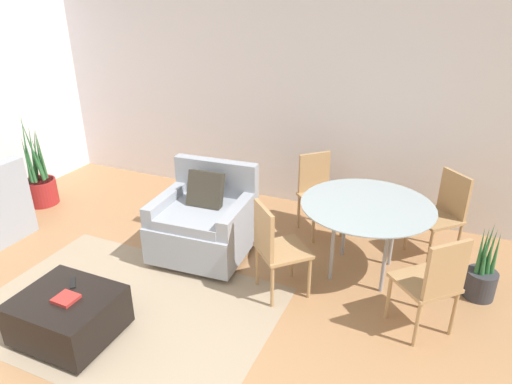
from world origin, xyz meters
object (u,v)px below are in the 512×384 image
dining_chair_far_right (444,209)px  potted_plant_small (482,277)px  armchair (204,222)px  dining_chair_near_right (434,280)px  ottoman (68,315)px  potted_plant (40,184)px  book_stack (66,299)px  tv_remote_primary (73,283)px  dining_table (367,211)px  dining_chair_near_left (274,244)px  dining_chair_far_left (318,188)px

dining_chair_far_right → potted_plant_small: bearing=-57.3°
armchair → dining_chair_near_right: bearing=-8.9°
ottoman → potted_plant: 2.78m
book_stack → potted_plant: potted_plant is taller
book_stack → tv_remote_primary: (-0.11, 0.19, -0.01)m
ottoman → book_stack: (0.04, -0.03, 0.19)m
tv_remote_primary → potted_plant: (-2.10, 1.59, -0.13)m
ottoman → dining_chair_far_right: (2.61, 2.51, 0.30)m
potted_plant → dining_chair_near_right: (4.78, -0.56, 0.25)m
dining_table → dining_chair_near_right: size_ratio=1.38×
dining_table → dining_chair_near_left: dining_chair_near_left is taller
potted_plant → dining_chair_near_right: size_ratio=1.32×
armchair → dining_chair_far_right: 2.45m
armchair → dining_table: bearing=11.3°
tv_remote_primary → dining_table: bearing=40.0°
ottoman → dining_table: (1.95, 1.85, 0.46)m
dining_chair_near_left → dining_chair_near_right: (1.33, 0.00, 0.00)m
dining_chair_near_right → dining_table: bearing=135.0°
ottoman → potted_plant: potted_plant is taller
ottoman → book_stack: bearing=-32.1°
tv_remote_primary → potted_plant: 2.63m
armchair → potted_plant_small: (2.64, 0.35, -0.16)m
dining_chair_near_right → ottoman: bearing=-155.6°
dining_chair_near_left → dining_chair_near_right: same height
armchair → potted_plant: size_ratio=0.82×
potted_plant → dining_chair_near_left: (3.45, -0.56, 0.25)m
dining_chair_near_right → potted_plant_small: (0.40, 0.70, -0.30)m
tv_remote_primary → dining_table: 2.65m
dining_table → dining_chair_far_left: bearing=135.0°
book_stack → dining_table: size_ratio=0.14×
book_stack → dining_chair_near_right: size_ratio=0.19×
armchair → book_stack: (-0.33, -1.56, 0.03)m
book_stack → dining_chair_far_right: dining_chair_far_right is taller
ottoman → dining_chair_far_right: bearing=43.9°
dining_chair_near_left → armchair: bearing=159.1°
tv_remote_primary → potted_plant_small: potted_plant_small is taller
armchair → dining_chair_near_left: bearing=-20.9°
potted_plant → potted_plant_small: size_ratio=1.60×
ottoman → potted_plant_small: 3.56m
armchair → dining_table: armchair is taller
armchair → tv_remote_primary: bearing=-107.8°
dining_table → dining_chair_near_right: dining_chair_near_right is taller
dining_chair_far_left → book_stack: bearing=-116.1°
dining_chair_far_right → potted_plant_small: size_ratio=1.21×
ottoman → dining_table: 2.73m
book_stack → dining_chair_far_right: (2.57, 2.54, 0.12)m
armchair → dining_table: 1.64m
dining_chair_near_right → potted_plant: bearing=173.3°
ottoman → dining_table: bearing=43.5°
armchair → dining_chair_far_right: bearing=23.6°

